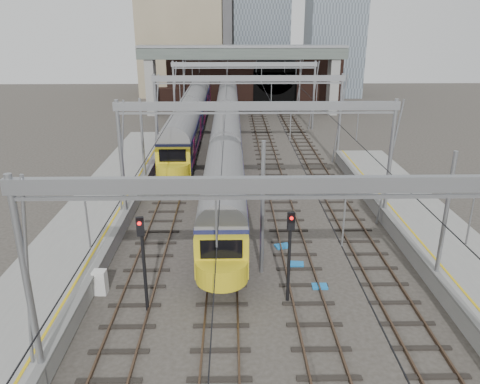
{
  "coord_description": "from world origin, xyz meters",
  "views": [
    {
      "loc": [
        -1.5,
        -19.38,
        12.28
      ],
      "look_at": [
        -1.01,
        7.57,
        2.4
      ],
      "focal_mm": 35.0,
      "sensor_mm": 36.0,
      "label": 1
    }
  ],
  "objects_px": {
    "train_main": "(227,121)",
    "signal_near_centre": "(290,245)",
    "train_second": "(199,96)",
    "signal_near_left": "(143,252)",
    "relay_cabinet": "(100,282)"
  },
  "relations": [
    {
      "from": "train_second",
      "to": "signal_near_left",
      "type": "bearing_deg",
      "value": -89.23
    },
    {
      "from": "train_main",
      "to": "signal_near_centre",
      "type": "bearing_deg",
      "value": -84.24
    },
    {
      "from": "train_main",
      "to": "signal_near_left",
      "type": "height_order",
      "value": "signal_near_left"
    },
    {
      "from": "train_main",
      "to": "train_second",
      "type": "bearing_deg",
      "value": 103.12
    },
    {
      "from": "train_main",
      "to": "train_second",
      "type": "xyz_separation_m",
      "value": [
        -4.0,
        17.16,
        0.09
      ]
    },
    {
      "from": "train_second",
      "to": "signal_near_left",
      "type": "relative_size",
      "value": 13.75
    },
    {
      "from": "train_main",
      "to": "signal_near_centre",
      "type": "height_order",
      "value": "train_main"
    },
    {
      "from": "relay_cabinet",
      "to": "signal_near_left",
      "type": "bearing_deg",
      "value": -26.85
    },
    {
      "from": "train_main",
      "to": "signal_near_left",
      "type": "distance_m",
      "value": 31.16
    },
    {
      "from": "signal_near_left",
      "to": "relay_cabinet",
      "type": "bearing_deg",
      "value": 135.42
    },
    {
      "from": "signal_near_left",
      "to": "signal_near_centre",
      "type": "bearing_deg",
      "value": -7.49
    },
    {
      "from": "signal_near_centre",
      "to": "signal_near_left",
      "type": "bearing_deg",
      "value": -178.79
    },
    {
      "from": "train_second",
      "to": "signal_near_centre",
      "type": "relative_size",
      "value": 14.08
    },
    {
      "from": "train_second",
      "to": "train_main",
      "type": "bearing_deg",
      "value": -76.88
    },
    {
      "from": "train_second",
      "to": "signal_near_centre",
      "type": "xyz_separation_m",
      "value": [
        7.06,
        -47.46,
        0.42
      ]
    }
  ]
}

